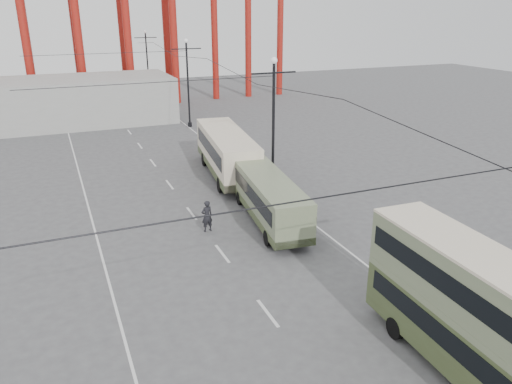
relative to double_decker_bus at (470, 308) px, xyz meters
name	(u,v)px	position (x,y,z in m)	size (l,w,h in m)	color
ground	(336,365)	(-3.91, 2.05, -2.71)	(160.00, 160.00, 0.00)	#4B4B4D
road_markings	(179,194)	(-4.77, 21.75, -2.70)	(12.52, 120.00, 0.01)	silver
lamp_post_mid	(273,126)	(1.69, 20.05, 1.97)	(3.20, 0.44, 9.32)	black
lamp_post_far	(188,84)	(1.69, 42.05, 1.97)	(3.20, 0.44, 9.32)	black
lamp_post_distant	(148,64)	(1.69, 64.05, 1.97)	(3.20, 0.44, 9.32)	black
fairground_shed	(72,101)	(-9.91, 49.05, -0.21)	(22.00, 10.00, 5.00)	#969691
double_decker_bus	(470,308)	(0.00, 0.00, 0.00)	(2.57, 9.07, 4.83)	#3B4525
single_decker_green	(268,196)	(-0.84, 15.22, -1.11)	(3.50, 10.21, 2.83)	#6B7757
single_decker_cream	(227,152)	(-0.24, 24.39, -0.76)	(4.20, 11.36, 3.45)	beige
pedestrian	(207,216)	(-4.78, 15.12, -1.75)	(0.70, 0.46, 1.91)	black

